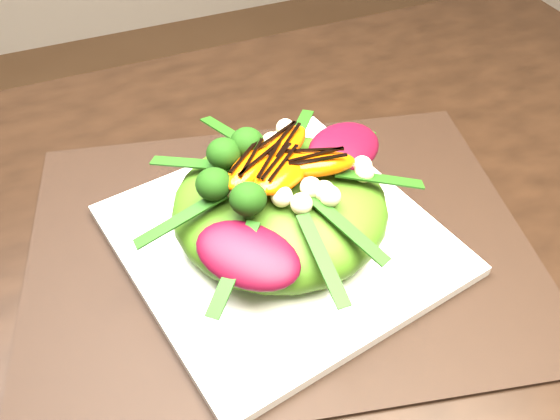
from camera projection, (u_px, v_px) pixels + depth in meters
name	position (u px, v px, depth m)	size (l,w,h in m)	color
placemat	(280.00, 244.00, 0.54)	(0.45, 0.34, 0.00)	black
plate_base	(280.00, 239.00, 0.53)	(0.26, 0.26, 0.01)	silver
salad_bowl	(280.00, 229.00, 0.52)	(0.23, 0.23, 0.02)	white
lettuce_mound	(280.00, 206.00, 0.50)	(0.18, 0.18, 0.06)	#3E6713
radicchio_leaf	(344.00, 148.00, 0.51)	(0.08, 0.05, 0.02)	#420715
orange_segment	(270.00, 161.00, 0.48)	(0.07, 0.03, 0.02)	#D44503
broccoli_floret	(195.00, 172.00, 0.47)	(0.04, 0.04, 0.04)	black
macadamia_nut	(321.00, 185.00, 0.47)	(0.02, 0.02, 0.02)	#C4AF8A
balsamic_drizzle	(270.00, 152.00, 0.48)	(0.04, 0.00, 0.00)	black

